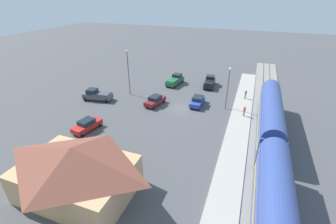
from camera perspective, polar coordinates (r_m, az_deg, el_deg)
name	(u,v)px	position (r m, az deg, el deg)	size (l,w,h in m)	color
ground_plane	(182,108)	(40.99, 3.43, 0.96)	(200.00, 200.00, 0.00)	#4C4C4F
railway_track	(267,122)	(39.73, 23.09, -2.17)	(4.80, 70.00, 0.30)	gray
platform	(240,117)	(39.55, 17.40, -1.16)	(3.20, 46.00, 0.30)	#A8A399
passenger_train	(272,152)	(27.84, 24.22, -9.01)	(2.93, 35.96, 4.98)	#33478C
station_building	(76,170)	(24.92, -21.76, -13.07)	(11.55, 8.22, 5.55)	tan
pedestrian_on_platform	(244,110)	(39.30, 18.27, 0.37)	(0.36, 0.36, 1.71)	brown
pedestrian_waiting_far	(246,94)	(45.92, 18.55, 4.29)	(0.36, 0.36, 1.71)	brown
sedan_blue	(198,101)	(41.92, 7.28, 2.73)	(1.92, 4.53, 1.74)	#283D9E
sedan_maroon	(155,100)	(41.82, -3.20, 2.87)	(2.72, 4.78, 1.74)	maroon
sedan_red	(87,125)	(36.12, -19.31, -3.03)	(2.67, 4.77, 1.74)	red
pickup_green	(175,80)	(51.39, 1.79, 7.88)	(2.73, 5.63, 2.14)	#236638
pickup_black	(210,82)	(51.02, 10.21, 7.31)	(2.37, 5.54, 2.14)	black
pickup_charcoal	(97,95)	(45.64, -17.04, 4.03)	(5.64, 3.14, 2.14)	#47494F
light_pole_near_platform	(228,84)	(40.05, 14.62, 6.78)	(0.44, 0.44, 7.44)	#515156
light_pole_lot_center	(128,68)	(45.35, -9.79, 10.69)	(0.44, 0.44, 8.83)	#515156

